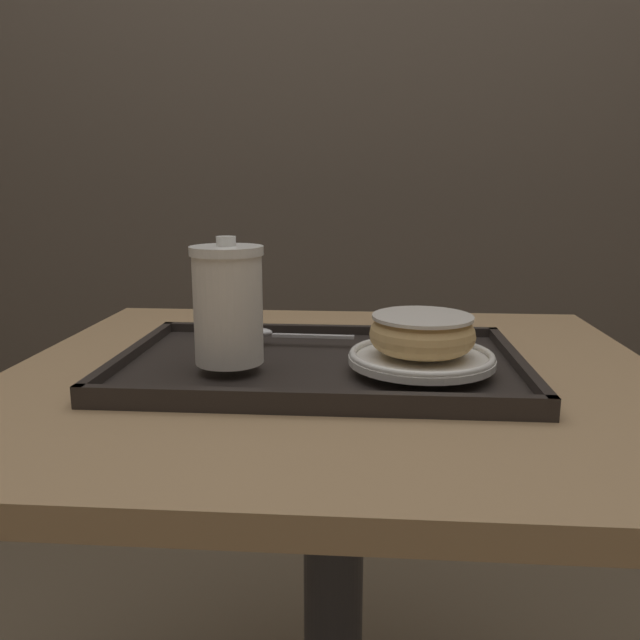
% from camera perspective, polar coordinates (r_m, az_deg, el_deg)
% --- Properties ---
extents(wall_behind, '(8.00, 0.05, 2.40)m').
position_cam_1_polar(wall_behind, '(1.87, 3.27, 20.22)').
color(wall_behind, brown).
rests_on(wall_behind, ground_plane).
extents(cafe_table, '(0.81, 0.71, 0.72)m').
position_cam_1_polar(cafe_table, '(0.85, 1.26, -15.95)').
color(cafe_table, tan).
rests_on(cafe_table, ground_plane).
extents(serving_tray, '(0.48, 0.31, 0.02)m').
position_cam_1_polar(serving_tray, '(0.77, -0.00, -4.15)').
color(serving_tray, '#282321').
rests_on(serving_tray, cafe_table).
extents(coffee_cup_front, '(0.08, 0.08, 0.14)m').
position_cam_1_polar(coffee_cup_front, '(0.71, -8.41, 1.43)').
color(coffee_cup_front, white).
rests_on(coffee_cup_front, serving_tray).
extents(plate_with_chocolate_donut, '(0.17, 0.17, 0.01)m').
position_cam_1_polar(plate_with_chocolate_donut, '(0.72, 9.24, -3.37)').
color(plate_with_chocolate_donut, white).
rests_on(plate_with_chocolate_donut, serving_tray).
extents(donut_chocolate_glazed, '(0.12, 0.12, 0.04)m').
position_cam_1_polar(donut_chocolate_glazed, '(0.71, 9.32, -1.19)').
color(donut_chocolate_glazed, '#DBB270').
rests_on(donut_chocolate_glazed, plate_with_chocolate_donut).
extents(spoon, '(0.15, 0.02, 0.01)m').
position_cam_1_polar(spoon, '(0.84, -4.14, -1.22)').
color(spoon, silver).
rests_on(spoon, serving_tray).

